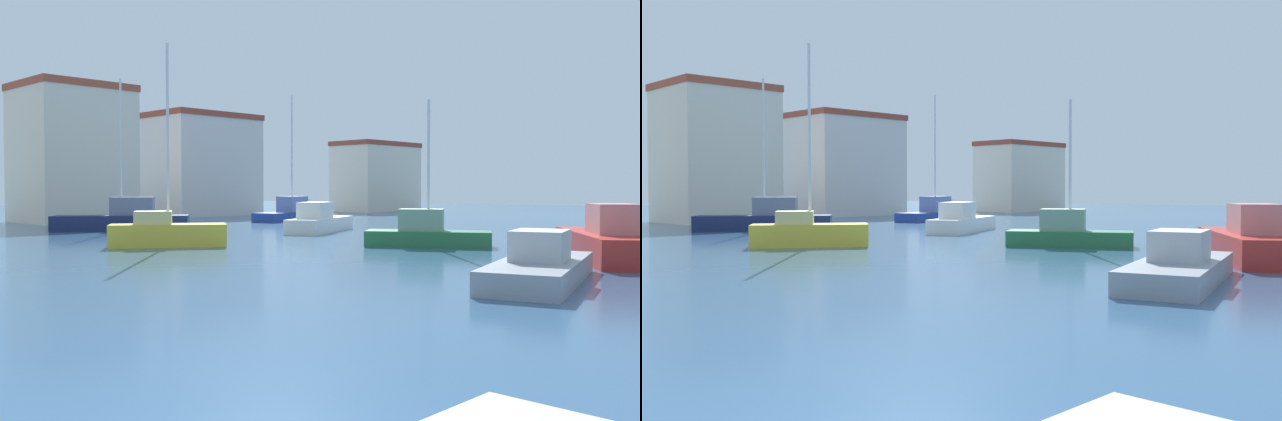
% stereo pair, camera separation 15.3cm
% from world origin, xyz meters
% --- Properties ---
extents(water, '(160.00, 160.00, 0.00)m').
position_xyz_m(water, '(15.00, 20.00, 0.00)').
color(water, '#2D5175').
rests_on(water, ground).
extents(sailboat_green_inner_mooring, '(4.18, 5.36, 6.17)m').
position_xyz_m(sailboat_green_inner_mooring, '(21.45, 12.87, 0.58)').
color(sailboat_green_inner_mooring, '#28703D').
rests_on(sailboat_green_inner_mooring, water).
extents(sailboat_navy_center_channel, '(7.31, 6.38, 8.85)m').
position_xyz_m(sailboat_navy_center_channel, '(18.32, 32.04, 0.67)').
color(sailboat_navy_center_channel, '#19234C').
rests_on(sailboat_navy_center_channel, water).
extents(sailboat_blue_far_left, '(7.90, 3.65, 9.60)m').
position_xyz_m(sailboat_blue_far_left, '(33.69, 33.93, 0.63)').
color(sailboat_blue_far_left, '#233D93').
rests_on(sailboat_blue_far_left, water).
extents(sailboat_yellow_near_pier, '(4.87, 4.06, 8.51)m').
position_xyz_m(sailboat_yellow_near_pier, '(13.80, 20.69, 0.63)').
color(sailboat_yellow_near_pier, gold).
rests_on(sailboat_yellow_near_pier, water).
extents(motorboat_grey_mid_harbor, '(6.74, 3.70, 1.36)m').
position_xyz_m(motorboat_grey_mid_harbor, '(14.31, 4.29, 0.43)').
color(motorboat_grey_mid_harbor, gray).
rests_on(motorboat_grey_mid_harbor, water).
extents(motorboat_red_outer_mooring, '(7.27, 5.95, 1.93)m').
position_xyz_m(motorboat_red_outer_mooring, '(21.26, 5.22, 0.62)').
color(motorboat_red_outer_mooring, '#B22823').
rests_on(motorboat_red_outer_mooring, water).
extents(motorboat_white_distant_east, '(6.94, 4.50, 1.70)m').
position_xyz_m(motorboat_white_distant_east, '(25.39, 22.96, 0.59)').
color(motorboat_white_distant_east, white).
rests_on(motorboat_white_distant_east, water).
extents(harbor_office, '(7.23, 6.89, 10.01)m').
position_xyz_m(harbor_office, '(20.93, 43.79, 5.02)').
color(harbor_office, beige).
rests_on(harbor_office, ground).
extents(waterfront_apartments, '(9.26, 9.60, 9.27)m').
position_xyz_m(waterfront_apartments, '(35.12, 48.78, 4.65)').
color(waterfront_apartments, beige).
rests_on(waterfront_apartments, ground).
extents(yacht_club, '(9.45, 5.57, 7.53)m').
position_xyz_m(yacht_club, '(55.71, 43.71, 3.77)').
color(yacht_club, beige).
rests_on(yacht_club, ground).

